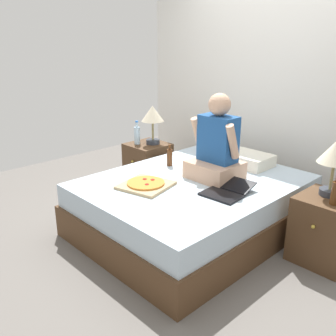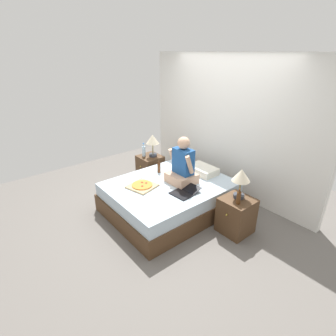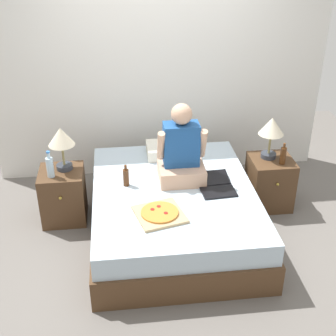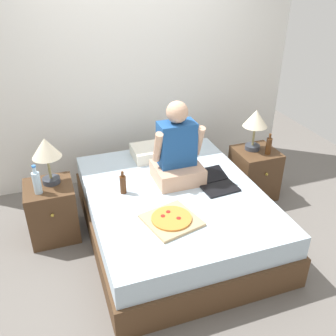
{
  "view_description": "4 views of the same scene",
  "coord_description": "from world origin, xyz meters",
  "px_view_note": "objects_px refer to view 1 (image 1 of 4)",
  "views": [
    {
      "loc": [
        2.16,
        -2.38,
        1.73
      ],
      "look_at": [
        -0.08,
        -0.24,
        0.66
      ],
      "focal_mm": 40.0,
      "sensor_mm": 36.0,
      "label": 1
    },
    {
      "loc": [
        2.97,
        -2.46,
        2.51
      ],
      "look_at": [
        0.02,
        -0.04,
        0.8
      ],
      "focal_mm": 28.0,
      "sensor_mm": 36.0,
      "label": 2
    },
    {
      "loc": [
        -0.51,
        -3.77,
        2.85
      ],
      "look_at": [
        -0.05,
        0.01,
        0.73
      ],
      "focal_mm": 50.0,
      "sensor_mm": 36.0,
      "label": 3
    },
    {
      "loc": [
        -1.01,
        -2.71,
        2.37
      ],
      "look_at": [
        -0.09,
        -0.09,
        0.81
      ],
      "focal_mm": 40.0,
      "sensor_mm": 36.0,
      "label": 4
    }
  ],
  "objects_px": {
    "beer_bottle": "(335,193)",
    "person_seated": "(217,148)",
    "pizza_box": "(146,184)",
    "laptop": "(226,191)",
    "nightstand_right": "(325,229)",
    "nightstand_left": "(148,166)",
    "water_bottle": "(137,135)",
    "beer_bottle_on_bed": "(170,157)",
    "bed": "(193,205)",
    "lamp_on_left_nightstand": "(153,116)",
    "lamp_on_right_nightstand": "(335,156)"
  },
  "relations": [
    {
      "from": "bed",
      "to": "person_seated",
      "type": "relative_size",
      "value": 2.55
    },
    {
      "from": "water_bottle",
      "to": "lamp_on_right_nightstand",
      "type": "distance_m",
      "value": 2.25
    },
    {
      "from": "lamp_on_right_nightstand",
      "to": "beer_bottle_on_bed",
      "type": "relative_size",
      "value": 2.05
    },
    {
      "from": "laptop",
      "to": "nightstand_left",
      "type": "bearing_deg",
      "value": 164.04
    },
    {
      "from": "beer_bottle",
      "to": "bed",
      "type": "bearing_deg",
      "value": -166.25
    },
    {
      "from": "nightstand_left",
      "to": "laptop",
      "type": "xyz_separation_m",
      "value": [
        1.5,
        -0.43,
        0.25
      ]
    },
    {
      "from": "bed",
      "to": "lamp_on_right_nightstand",
      "type": "height_order",
      "value": "lamp_on_right_nightstand"
    },
    {
      "from": "beer_bottle",
      "to": "nightstand_right",
      "type": "bearing_deg",
      "value": 125.01
    },
    {
      "from": "lamp_on_left_nightstand",
      "to": "water_bottle",
      "type": "height_order",
      "value": "lamp_on_left_nightstand"
    },
    {
      "from": "nightstand_left",
      "to": "water_bottle",
      "type": "bearing_deg",
      "value": -131.65
    },
    {
      "from": "lamp_on_right_nightstand",
      "to": "pizza_box",
      "type": "relative_size",
      "value": 0.93
    },
    {
      "from": "nightstand_left",
      "to": "beer_bottle",
      "type": "xyz_separation_m",
      "value": [
        2.25,
        -0.1,
        0.37
      ]
    },
    {
      "from": "laptop",
      "to": "beer_bottle",
      "type": "bearing_deg",
      "value": 23.52
    },
    {
      "from": "beer_bottle",
      "to": "person_seated",
      "type": "relative_size",
      "value": 0.29
    },
    {
      "from": "bed",
      "to": "nightstand_left",
      "type": "distance_m",
      "value": 1.16
    },
    {
      "from": "nightstand_left",
      "to": "lamp_on_right_nightstand",
      "type": "relative_size",
      "value": 1.23
    },
    {
      "from": "lamp_on_right_nightstand",
      "to": "bed",
      "type": "bearing_deg",
      "value": -157.76
    },
    {
      "from": "laptop",
      "to": "nightstand_right",
      "type": "bearing_deg",
      "value": 32.03
    },
    {
      "from": "nightstand_right",
      "to": "person_seated",
      "type": "xyz_separation_m",
      "value": [
        -0.99,
        -0.19,
        0.51
      ]
    },
    {
      "from": "bed",
      "to": "lamp_on_left_nightstand",
      "type": "height_order",
      "value": "lamp_on_left_nightstand"
    },
    {
      "from": "lamp_on_left_nightstand",
      "to": "water_bottle",
      "type": "relative_size",
      "value": 1.63
    },
    {
      "from": "person_seated",
      "to": "bed",
      "type": "bearing_deg",
      "value": -116.73
    },
    {
      "from": "nightstand_right",
      "to": "laptop",
      "type": "height_order",
      "value": "laptop"
    },
    {
      "from": "nightstand_left",
      "to": "lamp_on_left_nightstand",
      "type": "height_order",
      "value": "lamp_on_left_nightstand"
    },
    {
      "from": "lamp_on_right_nightstand",
      "to": "beer_bottle",
      "type": "bearing_deg",
      "value": -56.31
    },
    {
      "from": "bed",
      "to": "water_bottle",
      "type": "height_order",
      "value": "water_bottle"
    },
    {
      "from": "nightstand_left",
      "to": "lamp_on_right_nightstand",
      "type": "xyz_separation_m",
      "value": [
        2.15,
        0.05,
        0.6
      ]
    },
    {
      "from": "lamp_on_right_nightstand",
      "to": "beer_bottle",
      "type": "xyz_separation_m",
      "value": [
        0.1,
        -0.15,
        -0.23
      ]
    },
    {
      "from": "nightstand_left",
      "to": "water_bottle",
      "type": "distance_m",
      "value": 0.41
    },
    {
      "from": "person_seated",
      "to": "beer_bottle_on_bed",
      "type": "height_order",
      "value": "person_seated"
    },
    {
      "from": "person_seated",
      "to": "pizza_box",
      "type": "distance_m",
      "value": 0.73
    },
    {
      "from": "bed",
      "to": "nightstand_right",
      "type": "xyz_separation_m",
      "value": [
        1.09,
        0.38,
        0.03
      ]
    },
    {
      "from": "lamp_on_right_nightstand",
      "to": "laptop",
      "type": "bearing_deg",
      "value": -143.84
    },
    {
      "from": "lamp_on_left_nightstand",
      "to": "nightstand_right",
      "type": "height_order",
      "value": "lamp_on_left_nightstand"
    },
    {
      "from": "bed",
      "to": "nightstand_left",
      "type": "xyz_separation_m",
      "value": [
        -1.09,
        0.38,
        0.03
      ]
    },
    {
      "from": "person_seated",
      "to": "laptop",
      "type": "height_order",
      "value": "person_seated"
    },
    {
      "from": "water_bottle",
      "to": "nightstand_right",
      "type": "height_order",
      "value": "water_bottle"
    },
    {
      "from": "person_seated",
      "to": "beer_bottle_on_bed",
      "type": "relative_size",
      "value": 3.55
    },
    {
      "from": "beer_bottle_on_bed",
      "to": "laptop",
      "type": "bearing_deg",
      "value": -11.21
    },
    {
      "from": "nightstand_right",
      "to": "lamp_on_right_nightstand",
      "type": "distance_m",
      "value": 0.61
    },
    {
      "from": "nightstand_left",
      "to": "water_bottle",
      "type": "xyz_separation_m",
      "value": [
        -0.08,
        -0.09,
        0.39
      ]
    },
    {
      "from": "water_bottle",
      "to": "nightstand_left",
      "type": "bearing_deg",
      "value": 48.35
    },
    {
      "from": "water_bottle",
      "to": "laptop",
      "type": "bearing_deg",
      "value": -12.11
    },
    {
      "from": "lamp_on_left_nightstand",
      "to": "nightstand_right",
      "type": "xyz_separation_m",
      "value": [
        2.14,
        -0.05,
        -0.6
      ]
    },
    {
      "from": "nightstand_left",
      "to": "pizza_box",
      "type": "relative_size",
      "value": 1.14
    },
    {
      "from": "lamp_on_right_nightstand",
      "to": "beer_bottle",
      "type": "distance_m",
      "value": 0.29
    },
    {
      "from": "person_seated",
      "to": "pizza_box",
      "type": "bearing_deg",
      "value": -114.12
    },
    {
      "from": "person_seated",
      "to": "laptop",
      "type": "relative_size",
      "value": 1.79
    },
    {
      "from": "laptop",
      "to": "lamp_on_right_nightstand",
      "type": "bearing_deg",
      "value": 36.16
    },
    {
      "from": "nightstand_right",
      "to": "beer_bottle",
      "type": "xyz_separation_m",
      "value": [
        0.07,
        -0.1,
        0.37
      ]
    }
  ]
}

